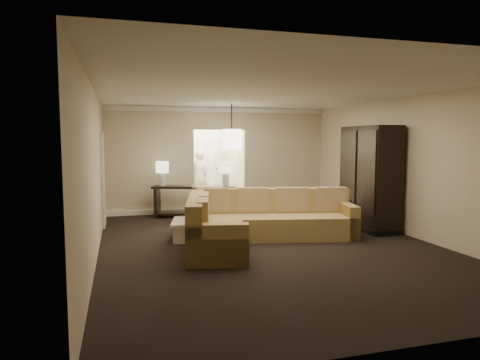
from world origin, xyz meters
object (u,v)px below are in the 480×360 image
object	(u,v)px
coffee_table	(196,229)
drink_table	(352,207)
sectional_sofa	(255,222)
person	(199,174)
console_table	(194,199)
armoire	(369,180)

from	to	relation	value
coffee_table	drink_table	bearing A→B (deg)	4.88
sectional_sofa	drink_table	distance (m)	2.70
sectional_sofa	person	distance (m)	5.29
sectional_sofa	coffee_table	xyz separation A→B (m)	(-1.04, 0.56, -0.20)
console_table	armoire	distance (m)	4.21
console_table	person	bearing A→B (deg)	96.11
coffee_table	console_table	size ratio (longest dim) A/B	0.52
sectional_sofa	armoire	bearing A→B (deg)	22.05
armoire	person	xyz separation A→B (m)	(-2.87, 4.77, -0.17)
coffee_table	armoire	distance (m)	3.89
armoire	person	distance (m)	5.57
armoire	person	bearing A→B (deg)	121.06
armoire	drink_table	world-z (taller)	armoire
person	drink_table	bearing A→B (deg)	108.51
console_table	drink_table	xyz separation A→B (m)	(3.24, -2.00, -0.03)
coffee_table	person	world-z (taller)	person
sectional_sofa	drink_table	xyz separation A→B (m)	(2.56, 0.86, 0.06)
sectional_sofa	armoire	distance (m)	2.87
drink_table	person	distance (m)	5.17
person	console_table	bearing A→B (deg)	64.03
drink_table	sectional_sofa	bearing A→B (deg)	-161.36
coffee_table	console_table	bearing A→B (deg)	81.27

